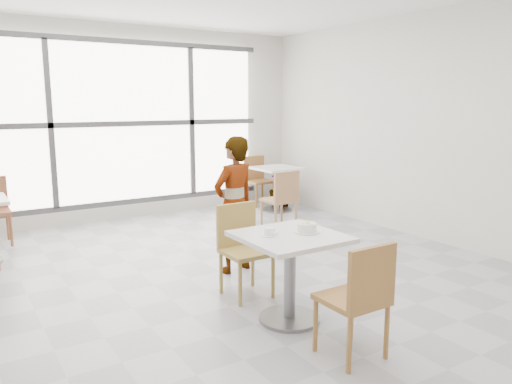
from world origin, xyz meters
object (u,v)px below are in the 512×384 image
chair_near (360,294)px  oatmeal_bowl (307,228)px  plant_right (280,187)px  coffee_cup (269,232)px  bg_table_right (277,183)px  bg_chair_right_far (257,177)px  person (234,205)px  main_table (290,261)px  bg_chair_right_near (282,196)px  chair_far (242,243)px

chair_near → oatmeal_bowl: chair_near is taller
plant_right → coffee_cup: bearing=-126.4°
bg_table_right → plant_right: size_ratio=1.04×
chair_near → bg_chair_right_far: 5.56m
person → bg_table_right: person is taller
main_table → bg_table_right: size_ratio=1.07×
oatmeal_bowl → person: bearing=86.2°
chair_near → bg_chair_right_far: same height
main_table → bg_table_right: (2.38, 3.59, -0.04)m
person → bg_chair_right_near: (1.44, 1.13, -0.24)m
main_table → bg_chair_right_near: size_ratio=0.92×
chair_far → coffee_cup: size_ratio=5.47×
main_table → person: (0.24, 1.34, 0.21)m
person → bg_chair_right_near: person is taller
coffee_cup → bg_chair_right_near: 3.06m
main_table → bg_chair_right_near: bg_chair_right_near is taller
chair_near → bg_chair_right_near: (1.66, 3.27, 0.00)m
bg_table_right → bg_chair_right_far: 0.64m
oatmeal_bowl → bg_chair_right_far: size_ratio=0.24×
coffee_cup → bg_table_right: coffee_cup is taller
oatmeal_bowl → bg_table_right: 4.26m
person → coffee_cup: bearing=59.0°
chair_near → bg_chair_right_near: 3.67m
coffee_cup → person: person is taller
person → plant_right: 3.44m
oatmeal_bowl → bg_chair_right_near: size_ratio=0.24×
chair_far → plant_right: 4.05m
main_table → coffee_cup: coffee_cup is taller
bg_chair_right_far → chair_far: bearing=-124.6°
oatmeal_bowl → coffee_cup: (-0.32, 0.09, -0.01)m
bg_chair_right_far → bg_table_right: bearing=-90.8°
oatmeal_bowl → bg_chair_right_near: bg_chair_right_near is taller
oatmeal_bowl → bg_table_right: size_ratio=0.28×
main_table → coffee_cup: bearing=160.6°
chair_near → coffee_cup: size_ratio=5.47×
chair_far → person: 0.70m
bg_chair_right_far → coffee_cup: bearing=-121.5°
main_table → bg_table_right: bearing=56.5°
oatmeal_bowl → plant_right: oatmeal_bowl is taller
bg_chair_right_far → person: bearing=-126.5°
coffee_cup → main_table: bearing=-19.4°
oatmeal_bowl → chair_near: bearing=-99.4°
main_table → person: person is taller
person → bg_chair_right_near: bearing=-154.9°
oatmeal_bowl → bg_table_right: (2.22, 3.62, -0.31)m
oatmeal_bowl → bg_table_right: oatmeal_bowl is taller
main_table → oatmeal_bowl: oatmeal_bowl is taller
coffee_cup → bg_table_right: size_ratio=0.21×
bg_chair_right_far → plant_right: bearing=-61.8°
chair_far → coffee_cup: 0.75m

